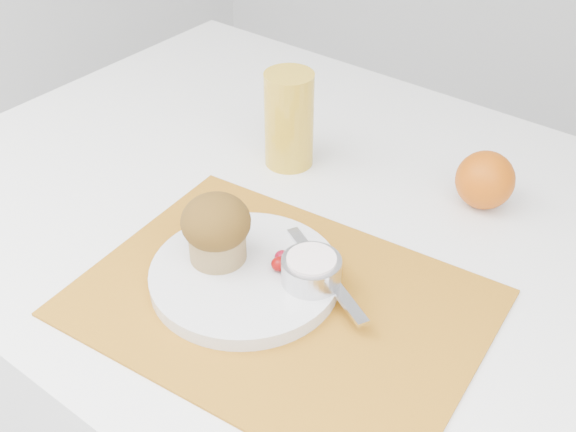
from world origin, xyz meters
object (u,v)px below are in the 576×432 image
Objects in this scene: plate at (245,275)px; juice_glass at (289,120)px; orange at (485,180)px; muffin at (216,228)px; table at (333,412)px.

juice_glass is at bearing 116.92° from plate.
muffin is at bearing -120.35° from orange.
juice_glass reaches higher than orange.
orange is (0.14, 0.31, 0.03)m from plate.
plate is 0.06m from muffin.
juice_glass is at bearing 153.04° from table.
table is 15.67× the size of orange.
orange is at bearing 15.77° from juice_glass.
table is at bearing -127.84° from orange.
juice_glass is 1.68× the size of muffin.
orange is 0.36m from muffin.
juice_glass reaches higher than table.
juice_glass is (-0.12, 0.24, 0.06)m from plate.
muffin is at bearing -177.79° from plate.
juice_glass reaches higher than plate.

